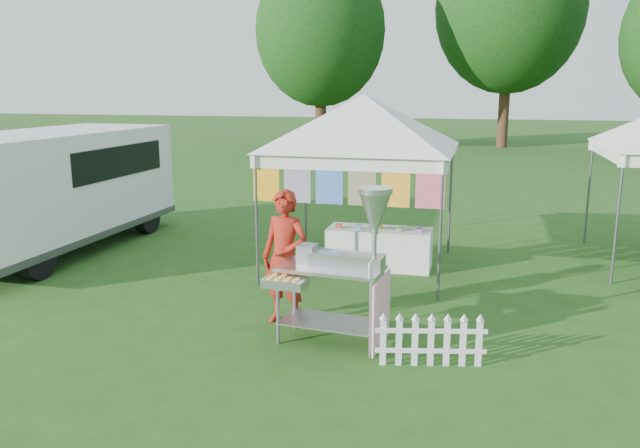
# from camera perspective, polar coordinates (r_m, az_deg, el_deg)

# --- Properties ---
(ground) EXTENTS (120.00, 120.00, 0.00)m
(ground) POSITION_cam_1_polar(r_m,az_deg,el_deg) (7.83, -1.03, -10.96)
(ground) COLOR #224C15
(ground) RESTS_ON ground
(canopy_main) EXTENTS (4.24, 4.24, 3.45)m
(canopy_main) POSITION_cam_1_polar(r_m,az_deg,el_deg) (10.60, 4.05, 11.71)
(canopy_main) COLOR #59595E
(canopy_main) RESTS_ON ground
(tree_left) EXTENTS (6.40, 6.40, 9.53)m
(tree_left) POSITION_cam_1_polar(r_m,az_deg,el_deg) (32.04, 0.06, 17.22)
(tree_left) COLOR #3A2A15
(tree_left) RESTS_ON ground
(tree_mid) EXTENTS (7.60, 7.60, 11.52)m
(tree_mid) POSITION_cam_1_polar(r_m,az_deg,el_deg) (35.18, 16.98, 18.40)
(tree_mid) COLOR #3A2A15
(tree_mid) RESTS_ON ground
(donut_cart) EXTENTS (1.48, 0.92, 1.96)m
(donut_cart) POSITION_cam_1_polar(r_m,az_deg,el_deg) (7.46, 2.45, -2.75)
(donut_cart) COLOR gray
(donut_cart) RESTS_ON ground
(vendor) EXTENTS (0.74, 0.57, 1.81)m
(vendor) POSITION_cam_1_polar(r_m,az_deg,el_deg) (8.25, -3.22, -3.09)
(vendor) COLOR maroon
(vendor) RESTS_ON ground
(cargo_van) EXTENTS (2.26, 5.54, 2.29)m
(cargo_van) POSITION_cam_1_polar(r_m,az_deg,el_deg) (13.13, -22.90, 3.21)
(cargo_van) COLOR white
(cargo_van) RESTS_ON ground
(picket_fence) EXTENTS (1.24, 0.30, 0.56)m
(picket_fence) POSITION_cam_1_polar(r_m,az_deg,el_deg) (7.27, 10.10, -10.58)
(picket_fence) COLOR white
(picket_fence) RESTS_ON ground
(display_table) EXTENTS (1.80, 0.70, 0.70)m
(display_table) POSITION_cam_1_polar(r_m,az_deg,el_deg) (11.00, 5.44, -2.19)
(display_table) COLOR white
(display_table) RESTS_ON ground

